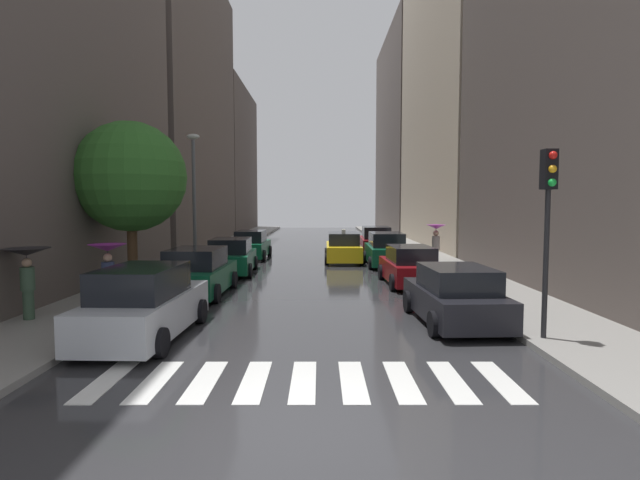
{
  "coord_description": "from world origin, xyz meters",
  "views": [
    {
      "loc": [
        0.3,
        -6.72,
        3.24
      ],
      "look_at": [
        0.43,
        21.58,
        1.17
      ],
      "focal_mm": 28.31,
      "sensor_mm": 36.0,
      "label": 1
    }
  ],
  "objects_px": {
    "parked_car_left_third": "(229,257)",
    "parked_car_left_fourth": "(249,246)",
    "parked_car_right_nearest": "(453,296)",
    "taxi_midroad": "(341,248)",
    "pedestrian_foreground": "(105,262)",
    "pedestrian_by_kerb": "(24,265)",
    "parked_car_left_nearest": "(142,305)",
    "traffic_light_right_corner": "(545,201)",
    "pedestrian_near_tree": "(433,238)",
    "parked_car_right_fourth": "(373,242)",
    "parked_car_right_third": "(384,250)",
    "parked_car_left_second": "(195,273)",
    "parked_car_right_second": "(407,267)",
    "lamp_post_left": "(192,191)",
    "street_tree_left": "(128,177)"
  },
  "relations": [
    {
      "from": "parked_car_right_third",
      "to": "pedestrian_by_kerb",
      "type": "distance_m",
      "value": 16.88
    },
    {
      "from": "parked_car_left_nearest",
      "to": "pedestrian_foreground",
      "type": "distance_m",
      "value": 3.18
    },
    {
      "from": "pedestrian_by_kerb",
      "to": "traffic_light_right_corner",
      "type": "distance_m",
      "value": 13.16
    },
    {
      "from": "parked_car_left_fourth",
      "to": "pedestrian_foreground",
      "type": "xyz_separation_m",
      "value": [
        -2.08,
        -14.95,
        0.8
      ]
    },
    {
      "from": "parked_car_right_fourth",
      "to": "taxi_midroad",
      "type": "relative_size",
      "value": 1.02
    },
    {
      "from": "parked_car_left_third",
      "to": "parked_car_right_nearest",
      "type": "distance_m",
      "value": 12.37
    },
    {
      "from": "pedestrian_by_kerb",
      "to": "taxi_midroad",
      "type": "bearing_deg",
      "value": 74.91
    },
    {
      "from": "parked_car_right_fourth",
      "to": "lamp_post_left",
      "type": "height_order",
      "value": "lamp_post_left"
    },
    {
      "from": "parked_car_left_second",
      "to": "parked_car_right_fourth",
      "type": "height_order",
      "value": "parked_car_right_fourth"
    },
    {
      "from": "parked_car_left_nearest",
      "to": "traffic_light_right_corner",
      "type": "xyz_separation_m",
      "value": [
        9.34,
        -0.51,
        2.47
      ]
    },
    {
      "from": "parked_car_left_third",
      "to": "parked_car_left_fourth",
      "type": "xyz_separation_m",
      "value": [
        0.08,
        6.23,
        0.01
      ]
    },
    {
      "from": "parked_car_right_second",
      "to": "parked_car_right_third",
      "type": "distance_m",
      "value": 6.09
    },
    {
      "from": "parked_car_right_third",
      "to": "parked_car_right_second",
      "type": "bearing_deg",
      "value": -178.43
    },
    {
      "from": "pedestrian_foreground",
      "to": "parked_car_left_fourth",
      "type": "bearing_deg",
      "value": -6.14
    },
    {
      "from": "parked_car_right_nearest",
      "to": "parked_car_right_third",
      "type": "height_order",
      "value": "parked_car_right_third"
    },
    {
      "from": "traffic_light_right_corner",
      "to": "lamp_post_left",
      "type": "distance_m",
      "value": 16.36
    },
    {
      "from": "pedestrian_foreground",
      "to": "pedestrian_near_tree",
      "type": "relative_size",
      "value": 0.93
    },
    {
      "from": "parked_car_left_nearest",
      "to": "taxi_midroad",
      "type": "xyz_separation_m",
      "value": [
        5.49,
        15.83,
        -0.05
      ]
    },
    {
      "from": "taxi_midroad",
      "to": "pedestrian_foreground",
      "type": "height_order",
      "value": "pedestrian_foreground"
    },
    {
      "from": "pedestrian_foreground",
      "to": "traffic_light_right_corner",
      "type": "relative_size",
      "value": 0.45
    },
    {
      "from": "parked_car_left_second",
      "to": "pedestrian_by_kerb",
      "type": "xyz_separation_m",
      "value": [
        -3.47,
        -4.31,
        0.83
      ]
    },
    {
      "from": "parked_car_left_second",
      "to": "parked_car_right_second",
      "type": "bearing_deg",
      "value": -72.82
    },
    {
      "from": "parked_car_left_fourth",
      "to": "pedestrian_foreground",
      "type": "distance_m",
      "value": 15.11
    },
    {
      "from": "parked_car_right_nearest",
      "to": "pedestrian_near_tree",
      "type": "xyz_separation_m",
      "value": [
        1.84,
        10.32,
        0.86
      ]
    },
    {
      "from": "taxi_midroad",
      "to": "pedestrian_foreground",
      "type": "distance_m",
      "value": 15.3
    },
    {
      "from": "traffic_light_right_corner",
      "to": "parked_car_left_fourth",
      "type": "bearing_deg",
      "value": 117.08
    },
    {
      "from": "parked_car_right_nearest",
      "to": "taxi_midroad",
      "type": "height_order",
      "value": "taxi_midroad"
    },
    {
      "from": "parked_car_right_nearest",
      "to": "parked_car_right_fourth",
      "type": "xyz_separation_m",
      "value": [
        -0.13,
        18.16,
        0.09
      ]
    },
    {
      "from": "parked_car_right_nearest",
      "to": "lamp_post_left",
      "type": "height_order",
      "value": "lamp_post_left"
    },
    {
      "from": "parked_car_left_fourth",
      "to": "traffic_light_right_corner",
      "type": "bearing_deg",
      "value": -151.82
    },
    {
      "from": "parked_car_right_nearest",
      "to": "parked_car_left_third",
      "type": "bearing_deg",
      "value": 35.91
    },
    {
      "from": "parked_car_left_second",
      "to": "parked_car_left_third",
      "type": "xyz_separation_m",
      "value": [
        0.22,
        5.49,
        -0.02
      ]
    },
    {
      "from": "parked_car_left_nearest",
      "to": "taxi_midroad",
      "type": "distance_m",
      "value": 16.76
    },
    {
      "from": "parked_car_right_nearest",
      "to": "pedestrian_by_kerb",
      "type": "distance_m",
      "value": 11.44
    },
    {
      "from": "parked_car_left_fourth",
      "to": "taxi_midroad",
      "type": "xyz_separation_m",
      "value": [
        5.3,
        -1.56,
        -0.01
      ]
    },
    {
      "from": "pedestrian_by_kerb",
      "to": "lamp_post_left",
      "type": "relative_size",
      "value": 0.3
    },
    {
      "from": "pedestrian_by_kerb",
      "to": "street_tree_left",
      "type": "height_order",
      "value": "street_tree_left"
    },
    {
      "from": "parked_car_left_second",
      "to": "street_tree_left",
      "type": "xyz_separation_m",
      "value": [
        -2.64,
        0.97,
        3.41
      ]
    },
    {
      "from": "traffic_light_right_corner",
      "to": "parked_car_right_second",
      "type": "bearing_deg",
      "value": 100.78
    },
    {
      "from": "parked_car_left_second",
      "to": "parked_car_right_third",
      "type": "height_order",
      "value": "parked_car_right_third"
    },
    {
      "from": "parked_car_left_fourth",
      "to": "parked_car_right_nearest",
      "type": "xyz_separation_m",
      "value": [
        7.64,
        -15.9,
        -0.04
      ]
    },
    {
      "from": "street_tree_left",
      "to": "lamp_post_left",
      "type": "relative_size",
      "value": 0.97
    },
    {
      "from": "parked_car_right_fourth",
      "to": "traffic_light_right_corner",
      "type": "bearing_deg",
      "value": -173.63
    },
    {
      "from": "parked_car_left_fourth",
      "to": "lamp_post_left",
      "type": "xyz_separation_m",
      "value": [
        -1.85,
        -5.81,
        3.03
      ]
    },
    {
      "from": "parked_car_left_third",
      "to": "street_tree_left",
      "type": "height_order",
      "value": "street_tree_left"
    },
    {
      "from": "parked_car_left_second",
      "to": "parked_car_right_nearest",
      "type": "distance_m",
      "value": 8.97
    },
    {
      "from": "parked_car_right_second",
      "to": "parked_car_right_fourth",
      "type": "bearing_deg",
      "value": -1.68
    },
    {
      "from": "parked_car_left_nearest",
      "to": "pedestrian_foreground",
      "type": "height_order",
      "value": "pedestrian_foreground"
    },
    {
      "from": "parked_car_right_nearest",
      "to": "lamp_post_left",
      "type": "xyz_separation_m",
      "value": [
        -9.49,
        10.09,
        3.07
      ]
    },
    {
      "from": "pedestrian_foreground",
      "to": "pedestrian_near_tree",
      "type": "bearing_deg",
      "value": -49.18
    }
  ]
}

